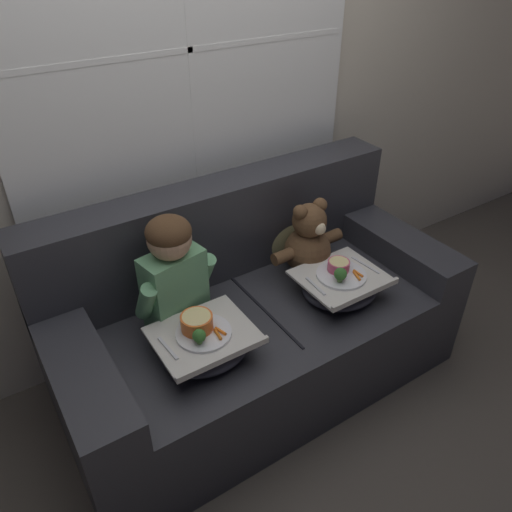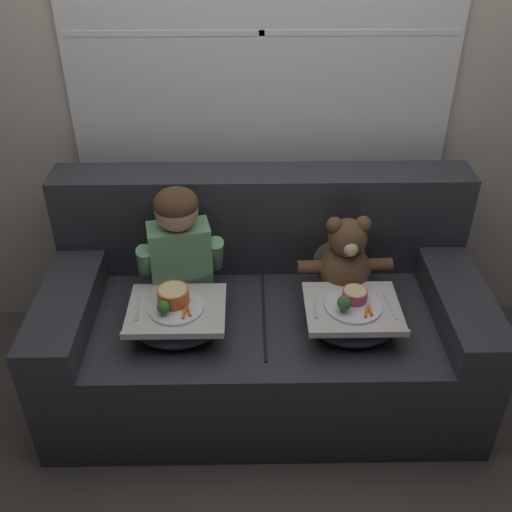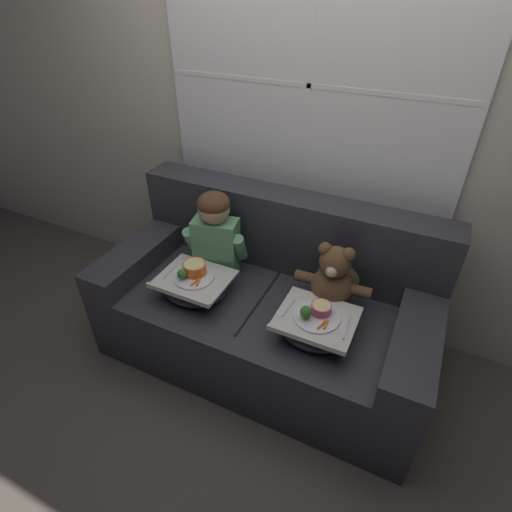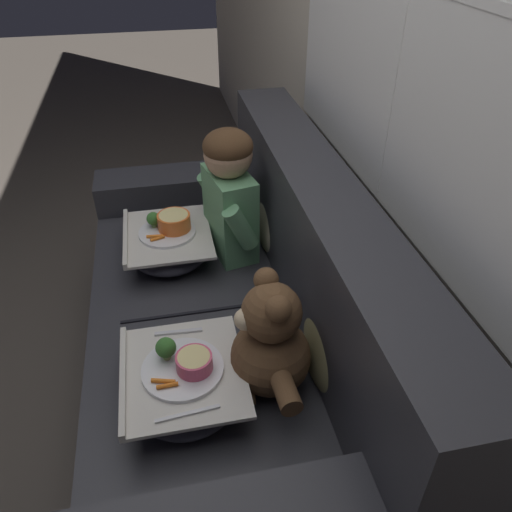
{
  "view_description": "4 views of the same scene",
  "coord_description": "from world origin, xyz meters",
  "px_view_note": "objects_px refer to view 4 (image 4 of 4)",
  "views": [
    {
      "loc": [
        -0.98,
        -1.5,
        1.96
      ],
      "look_at": [
        0.06,
        0.11,
        0.66
      ],
      "focal_mm": 35.0,
      "sensor_mm": 36.0,
      "label": 1
    },
    {
      "loc": [
        -0.07,
        -2.04,
        2.12
      ],
      "look_at": [
        -0.03,
        0.14,
        0.65
      ],
      "focal_mm": 42.0,
      "sensor_mm": 36.0,
      "label": 2
    },
    {
      "loc": [
        0.71,
        -1.57,
        1.98
      ],
      "look_at": [
        -0.04,
        -0.02,
        0.76
      ],
      "focal_mm": 28.0,
      "sensor_mm": 36.0,
      "label": 3
    },
    {
      "loc": [
        1.33,
        -0.14,
        1.68
      ],
      "look_at": [
        -0.05,
        0.14,
        0.66
      ],
      "focal_mm": 35.0,
      "sensor_mm": 36.0,
      "label": 4
    }
  ],
  "objects_px": {
    "throw_pillow_behind_child": "(273,213)",
    "teddy_bear": "(269,345)",
    "throw_pillow_behind_teddy": "(330,337)",
    "child_figure": "(229,189)",
    "lap_tray_teddy": "(184,382)",
    "couch": "(238,334)",
    "lap_tray_child": "(169,243)"
  },
  "relations": [
    {
      "from": "child_figure",
      "to": "lap_tray_child",
      "type": "relative_size",
      "value": 1.32
    },
    {
      "from": "lap_tray_teddy",
      "to": "teddy_bear",
      "type": "bearing_deg",
      "value": 89.89
    },
    {
      "from": "teddy_bear",
      "to": "child_figure",
      "type": "bearing_deg",
      "value": 179.64
    },
    {
      "from": "couch",
      "to": "teddy_bear",
      "type": "relative_size",
      "value": 4.48
    },
    {
      "from": "couch",
      "to": "throw_pillow_behind_child",
      "type": "distance_m",
      "value": 0.51
    },
    {
      "from": "throw_pillow_behind_teddy",
      "to": "lap_tray_teddy",
      "type": "bearing_deg",
      "value": -90.03
    },
    {
      "from": "lap_tray_teddy",
      "to": "throw_pillow_behind_teddy",
      "type": "bearing_deg",
      "value": 89.97
    },
    {
      "from": "couch",
      "to": "throw_pillow_behind_child",
      "type": "height_order",
      "value": "couch"
    },
    {
      "from": "child_figure",
      "to": "throw_pillow_behind_teddy",
      "type": "bearing_deg",
      "value": 13.94
    },
    {
      "from": "throw_pillow_behind_child",
      "to": "teddy_bear",
      "type": "xyz_separation_m",
      "value": [
        0.72,
        -0.18,
        0.01
      ]
    },
    {
      "from": "couch",
      "to": "child_figure",
      "type": "distance_m",
      "value": 0.55
    },
    {
      "from": "throw_pillow_behind_teddy",
      "to": "lap_tray_child",
      "type": "height_order",
      "value": "throw_pillow_behind_teddy"
    },
    {
      "from": "lap_tray_child",
      "to": "throw_pillow_behind_teddy",
      "type": "bearing_deg",
      "value": 30.91
    },
    {
      "from": "child_figure",
      "to": "lap_tray_teddy",
      "type": "relative_size",
      "value": 1.35
    },
    {
      "from": "couch",
      "to": "lap_tray_child",
      "type": "distance_m",
      "value": 0.47
    },
    {
      "from": "throw_pillow_behind_child",
      "to": "throw_pillow_behind_teddy",
      "type": "height_order",
      "value": "throw_pillow_behind_teddy"
    },
    {
      "from": "throw_pillow_behind_teddy",
      "to": "lap_tray_child",
      "type": "relative_size",
      "value": 0.88
    },
    {
      "from": "lap_tray_teddy",
      "to": "child_figure",
      "type": "bearing_deg",
      "value": 160.53
    },
    {
      "from": "lap_tray_child",
      "to": "lap_tray_teddy",
      "type": "distance_m",
      "value": 0.72
    },
    {
      "from": "throw_pillow_behind_child",
      "to": "lap_tray_teddy",
      "type": "xyz_separation_m",
      "value": [
        0.72,
        -0.43,
        -0.09
      ]
    },
    {
      "from": "child_figure",
      "to": "teddy_bear",
      "type": "bearing_deg",
      "value": -0.36
    },
    {
      "from": "throw_pillow_behind_teddy",
      "to": "couch",
      "type": "bearing_deg",
      "value": -149.16
    },
    {
      "from": "child_figure",
      "to": "throw_pillow_behind_child",
      "type": "bearing_deg",
      "value": 90.06
    },
    {
      "from": "teddy_bear",
      "to": "lap_tray_child",
      "type": "bearing_deg",
      "value": -160.98
    },
    {
      "from": "throw_pillow_behind_teddy",
      "to": "child_figure",
      "type": "distance_m",
      "value": 0.75
    },
    {
      "from": "throw_pillow_behind_teddy",
      "to": "lap_tray_teddy",
      "type": "xyz_separation_m",
      "value": [
        -0.0,
        -0.43,
        -0.09
      ]
    },
    {
      "from": "couch",
      "to": "throw_pillow_behind_teddy",
      "type": "bearing_deg",
      "value": 30.84
    },
    {
      "from": "teddy_bear",
      "to": "lap_tray_teddy",
      "type": "height_order",
      "value": "teddy_bear"
    },
    {
      "from": "throw_pillow_behind_child",
      "to": "teddy_bear",
      "type": "bearing_deg",
      "value": -14.27
    },
    {
      "from": "couch",
      "to": "throw_pillow_behind_teddy",
      "type": "xyz_separation_m",
      "value": [
        0.36,
        0.21,
        0.29
      ]
    },
    {
      "from": "throw_pillow_behind_teddy",
      "to": "lap_tray_child",
      "type": "bearing_deg",
      "value": -149.09
    },
    {
      "from": "lap_tray_child",
      "to": "teddy_bear",
      "type": "bearing_deg",
      "value": 19.02
    }
  ]
}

